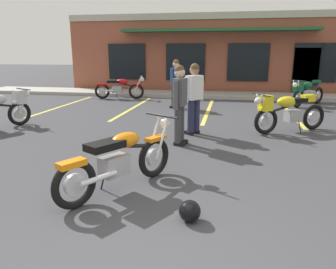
% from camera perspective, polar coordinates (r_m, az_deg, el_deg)
% --- Properties ---
extents(ground_plane, '(80.00, 80.00, 0.00)m').
position_cam_1_polar(ground_plane, '(6.54, 4.22, -2.90)').
color(ground_plane, '#3D3D42').
extents(sidewalk_kerb, '(22.00, 1.80, 0.14)m').
position_cam_1_polar(sidewalk_kerb, '(14.67, 8.06, 6.91)').
color(sidewalk_kerb, '#A8A59E').
rests_on(sidewalk_kerb, ground_plane).
extents(brick_storefront_building, '(14.47, 6.72, 3.66)m').
position_cam_1_polar(brick_storefront_building, '(18.58, 8.93, 13.88)').
color(brick_storefront_building, brown).
rests_on(brick_storefront_building, ground_plane).
extents(painted_stall_lines, '(10.71, 4.80, 0.01)m').
position_cam_1_polar(painted_stall_lines, '(11.13, 7.08, 4.25)').
color(painted_stall_lines, '#DBCC4C').
rests_on(painted_stall_lines, ground_plane).
extents(motorcycle_foreground_classic, '(1.32, 1.88, 0.98)m').
position_cam_1_polar(motorcycle_foreground_classic, '(4.63, -8.44, -4.35)').
color(motorcycle_foreground_classic, black).
rests_on(motorcycle_foreground_classic, ground_plane).
extents(motorcycle_red_sportbike, '(1.88, 1.33, 0.98)m').
position_cam_1_polar(motorcycle_red_sportbike, '(8.45, 20.20, 3.89)').
color(motorcycle_red_sportbike, black).
rests_on(motorcycle_red_sportbike, ground_plane).
extents(motorcycle_silver_naked, '(2.10, 0.72, 0.98)m').
position_cam_1_polar(motorcycle_silver_naked, '(13.84, -8.49, 8.09)').
color(motorcycle_silver_naked, black).
rests_on(motorcycle_silver_naked, ground_plane).
extents(motorcycle_blue_standard, '(1.56, 1.74, 0.98)m').
position_cam_1_polar(motorcycle_blue_standard, '(12.91, 23.23, 6.95)').
color(motorcycle_blue_standard, black).
rests_on(motorcycle_blue_standard, ground_plane).
extents(person_in_black_shirt, '(0.38, 0.59, 1.68)m').
position_cam_1_polar(person_in_black_shirt, '(11.39, 1.38, 9.40)').
color(person_in_black_shirt, black).
rests_on(person_in_black_shirt, ground_plane).
extents(person_in_shorts_foreground, '(0.45, 0.53, 1.68)m').
position_cam_1_polar(person_in_shorts_foreground, '(7.68, 4.58, 6.96)').
color(person_in_shorts_foreground, black).
rests_on(person_in_shorts_foreground, ground_plane).
extents(person_by_back_row, '(0.32, 0.61, 1.68)m').
position_cam_1_polar(person_by_back_row, '(6.79, 2.04, 6.03)').
color(person_by_back_row, black).
rests_on(person_by_back_row, ground_plane).
extents(helmet_on_pavement, '(0.26, 0.26, 0.26)m').
position_cam_1_polar(helmet_on_pavement, '(3.90, 3.85, -13.25)').
color(helmet_on_pavement, black).
rests_on(helmet_on_pavement, ground_plane).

